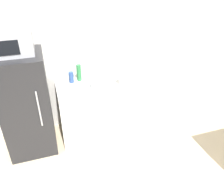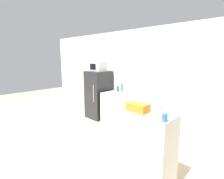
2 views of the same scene
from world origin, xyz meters
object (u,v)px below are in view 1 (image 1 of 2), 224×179
Objects in this scene: microwave at (13,43)px; bottle_tall at (79,73)px; paper_towel_roll at (122,78)px; bottle_short at (71,77)px; refrigerator at (27,105)px.

microwave reaches higher than bottle_tall.
bottle_short is at bearing 154.42° from paper_towel_roll.
refrigerator reaches higher than bottle_short.
paper_towel_roll is at bearing -6.78° from refrigerator.
bottle_short is (0.66, 0.17, -0.63)m from microwave.
bottle_tall is 1.50× the size of bottle_short.
microwave is at bearing 173.27° from paper_towel_roll.
microwave is 1.87× the size of bottle_tall.
bottle_short is 0.75m from paper_towel_roll.
paper_towel_roll is at bearing -6.73° from microwave.
bottle_short is (-0.12, -0.03, -0.04)m from bottle_tall.
refrigerator is 5.90× the size of bottle_tall.
refrigerator is 0.87m from microwave.
refrigerator is 3.16× the size of microwave.
bottle_short is at bearing 14.19° from microwave.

